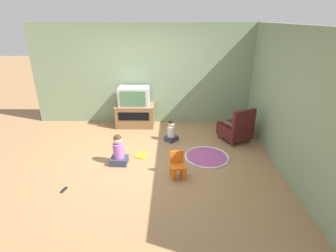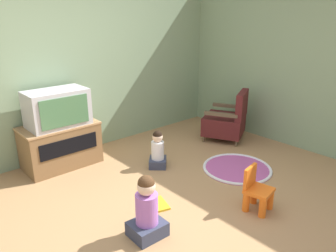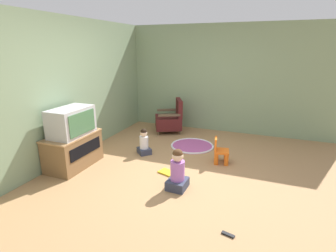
{
  "view_description": "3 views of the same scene",
  "coord_description": "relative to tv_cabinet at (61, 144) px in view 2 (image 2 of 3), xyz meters",
  "views": [
    {
      "loc": [
        0.61,
        -4.65,
        2.67
      ],
      "look_at": [
        0.53,
        0.12,
        0.68
      ],
      "focal_mm": 28.0,
      "sensor_mm": 36.0,
      "label": 1
    },
    {
      "loc": [
        -1.98,
        -2.25,
        1.99
      ],
      "look_at": [
        0.35,
        0.37,
        0.76
      ],
      "focal_mm": 35.0,
      "sensor_mm": 36.0,
      "label": 2
    },
    {
      "loc": [
        -3.71,
        -1.34,
        2.03
      ],
      "look_at": [
        0.23,
        0.2,
        0.75
      ],
      "focal_mm": 28.0,
      "sensor_mm": 36.0,
      "label": 3
    }
  ],
  "objects": [
    {
      "name": "television",
      "position": [
        0.0,
        -0.03,
        0.51
      ],
      "size": [
        0.76,
        0.46,
        0.47
      ],
      "color": "#B7B7BC",
      "rests_on": "tv_cabinet"
    },
    {
      "name": "book",
      "position": [
        0.33,
        -1.63,
        -0.29
      ],
      "size": [
        0.26,
        0.32,
        0.02
      ],
      "rotation": [
        0.0,
        0.0,
        1.27
      ],
      "color": "gold",
      "rests_on": "ground_plane"
    },
    {
      "name": "tv_cabinet",
      "position": [
        0.0,
        0.0,
        0.0
      ],
      "size": [
        0.99,
        0.55,
        0.58
      ],
      "color": "brown",
      "rests_on": "ground_plane"
    },
    {
      "name": "yellow_kid_chair",
      "position": [
        1.07,
        -2.38,
        -0.11
      ],
      "size": [
        0.31,
        0.3,
        0.47
      ],
      "rotation": [
        0.0,
        0.0,
        0.18
      ],
      "color": "orange",
      "rests_on": "ground_plane"
    },
    {
      "name": "wall_right",
      "position": [
        3.05,
        -2.17,
        0.98
      ],
      "size": [
        0.12,
        5.17,
        2.56
      ],
      "color": "gray",
      "rests_on": "ground_plane"
    },
    {
      "name": "play_mat",
      "position": [
        1.69,
        -1.67,
        -0.29
      ],
      "size": [
        0.91,
        0.91,
        0.04
      ],
      "color": "#A54C8C",
      "rests_on": "ground_plane"
    },
    {
      "name": "black_armchair",
      "position": [
        2.43,
        -0.88,
        0.01
      ],
      "size": [
        0.81,
        0.82,
        0.82
      ],
      "rotation": [
        0.0,
        0.0,
        3.6
      ],
      "color": "brown",
      "rests_on": "ground_plane"
    },
    {
      "name": "ground_plane",
      "position": [
        0.35,
        -1.76,
        -0.3
      ],
      "size": [
        30.0,
        30.0,
        0.0
      ],
      "primitive_type": "plane",
      "color": "#9E754C"
    },
    {
      "name": "child_watching_center",
      "position": [
        -0.06,
        -1.95,
        -0.03
      ],
      "size": [
        0.33,
        0.29,
        0.62
      ],
      "rotation": [
        0.0,
        0.0,
        -0.03
      ],
      "color": "#33384C",
      "rests_on": "ground_plane"
    },
    {
      "name": "wall_back",
      "position": [
        0.23,
        0.35,
        0.98
      ],
      "size": [
        5.75,
        0.12,
        2.56
      ],
      "color": "gray",
      "rests_on": "ground_plane"
    },
    {
      "name": "child_watching_left",
      "position": [
        0.95,
        -0.9,
        -0.08
      ],
      "size": [
        0.34,
        0.35,
        0.51
      ],
      "rotation": [
        0.0,
        0.0,
        0.82
      ],
      "color": "#33384C",
      "rests_on": "ground_plane"
    }
  ]
}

